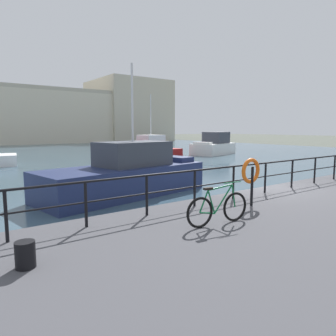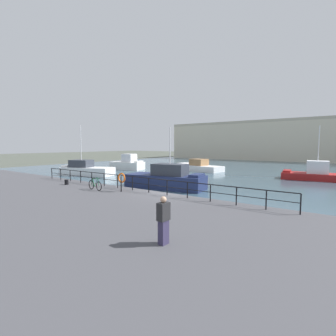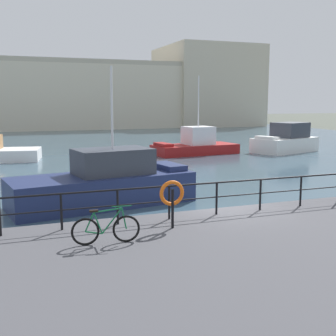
# 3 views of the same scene
# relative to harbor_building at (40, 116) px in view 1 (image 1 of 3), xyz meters

# --- Properties ---
(ground_plane) EXTENTS (240.00, 240.00, 0.00)m
(ground_plane) POSITION_rel_harbor_building_xyz_m (-7.10, -60.55, -5.55)
(ground_plane) COLOR #4C5147
(water_basin) EXTENTS (80.00, 60.00, 0.01)m
(water_basin) POSITION_rel_harbor_building_xyz_m (-7.10, -30.35, -5.54)
(water_basin) COLOR #385160
(water_basin) RESTS_ON ground_plane
(harbor_building) EXTENTS (71.44, 16.81, 14.15)m
(harbor_building) POSITION_rel_harbor_building_xyz_m (0.00, 0.00, 0.00)
(harbor_building) COLOR beige
(harbor_building) RESTS_ON ground_plane
(moored_white_yacht) EXTENTS (6.56, 4.62, 2.54)m
(moored_white_yacht) POSITION_rel_harbor_building_xyz_m (8.47, -42.12, -4.56)
(moored_white_yacht) COLOR white
(moored_white_yacht) RESTS_ON water_basin
(moored_cabin_cruiser) EXTENTS (7.34, 3.71, 6.44)m
(moored_cabin_cruiser) POSITION_rel_harbor_building_xyz_m (0.49, -40.72, -4.80)
(moored_cabin_cruiser) COLOR maroon
(moored_cabin_cruiser) RESTS_ON water_basin
(moored_blue_motorboat) EXTENTS (8.02, 4.03, 5.80)m
(moored_blue_motorboat) POSITION_rel_harbor_building_xyz_m (-10.37, -55.77, -4.65)
(moored_blue_motorboat) COLOR navy
(moored_blue_motorboat) RESTS_ON water_basin
(quay_railing) EXTENTS (23.04, 0.07, 1.08)m
(quay_railing) POSITION_rel_harbor_building_xyz_m (-9.54, -61.30, -4.09)
(quay_railing) COLOR black
(quay_railing) RESTS_ON quay_promenade
(parked_bicycle) EXTENTS (1.77, 0.24, 0.98)m
(parked_bicycle) POSITION_rel_harbor_building_xyz_m (-11.89, -62.95, -4.44)
(parked_bicycle) COLOR black
(parked_bicycle) RESTS_ON quay_promenade
(mooring_bollard) EXTENTS (0.32, 0.32, 0.44)m
(mooring_bollard) POSITION_rel_harbor_building_xyz_m (-16.06, -62.75, -4.61)
(mooring_bollard) COLOR black
(mooring_bollard) RESTS_ON quay_promenade
(life_ring_stand) EXTENTS (0.75, 0.16, 1.40)m
(life_ring_stand) POSITION_rel_harbor_building_xyz_m (-9.78, -62.18, -3.86)
(life_ring_stand) COLOR black
(life_ring_stand) RESTS_ON quay_promenade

